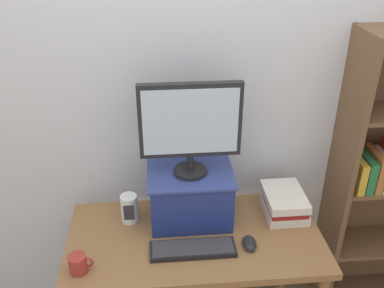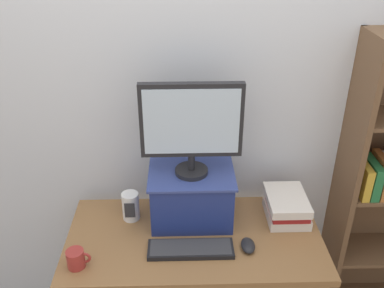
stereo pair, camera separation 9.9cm
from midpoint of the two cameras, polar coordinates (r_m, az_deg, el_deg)
name	(u,v)px [view 2 (the right image)]	position (r m, az deg, el deg)	size (l,w,h in m)	color
back_wall	(192,95)	(2.15, 1.30, 6.49)	(7.00, 0.08, 2.60)	silver
desk	(194,251)	(2.14, 1.68, -14.13)	(1.21, 0.61, 0.75)	olive
riser_box	(191,194)	(2.10, 1.29, -6.77)	(0.41, 0.30, 0.26)	navy
computer_monitor	(191,125)	(1.91, 1.42, 2.55)	(0.46, 0.16, 0.45)	black
keyboard	(191,249)	(1.99, 1.29, -13.84)	(0.39, 0.12, 0.02)	black
computer_mouse	(248,245)	(2.02, 8.91, -13.25)	(0.06, 0.10, 0.04)	black
book_stack	(287,207)	(2.21, 13.79, -8.18)	(0.20, 0.26, 0.13)	silver
coffee_mug	(76,259)	(1.95, -13.74, -14.67)	(0.11, 0.08, 0.08)	#9E2D28
desk_speaker	(131,206)	(2.15, -6.86, -8.26)	(0.08, 0.09, 0.15)	silver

